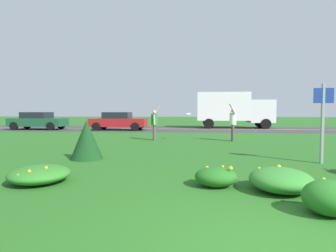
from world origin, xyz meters
The scene contains 15 objects.
ground_plane centered at (0.00, 10.43, 0.00)m, with size 120.00×120.00×0.00m, color #26601E.
highway_strip centered at (0.00, 20.86, 0.00)m, with size 120.00×7.89×0.01m, color #38383A.
highway_center_stripe centered at (0.00, 20.86, 0.01)m, with size 120.00×0.16×0.00m, color yellow.
daylily_clump_front_left centered at (0.57, 2.61, 0.23)m, with size 1.19×1.27×0.47m.
daylily_clump_mid_center centered at (-0.65, 2.85, 0.20)m, with size 0.87×0.74×0.45m.
daylily_clump_front_right centered at (0.91, 1.43, 0.26)m, with size 0.78×0.72×0.53m.
daylily_clump_mid_right centered at (-4.43, 2.79, 0.18)m, with size 1.27×1.30×0.39m.
sign_post_near_path centered at (2.65, 5.66, 1.43)m, with size 0.56×0.10×2.35m.
evergreen_shrub_side centered at (-4.54, 5.73, 0.63)m, with size 1.04×1.04×1.26m, color #143D19.
person_thrower_green_shirt centered at (-3.20, 11.64, 0.96)m, with size 0.45×0.49×1.79m.
person_catcher_white_shirt centered at (0.87, 11.57, 1.00)m, with size 0.40×0.49×1.94m.
frisbee_pale_blue centered at (-1.41, 11.63, 1.39)m, with size 0.25×0.24×0.13m.
car_dark_green_leftmost centered at (-14.11, 19.08, 0.74)m, with size 4.50×2.00×1.45m.
car_red_center_left centered at (-7.24, 19.08, 0.74)m, with size 4.50×2.00×1.45m.
box_truck_white centered at (2.36, 22.63, 1.80)m, with size 6.70×2.46×3.20m.
Camera 1 is at (-1.10, -2.83, 1.55)m, focal length 29.57 mm.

